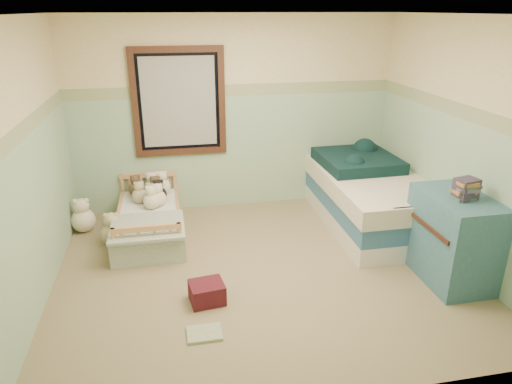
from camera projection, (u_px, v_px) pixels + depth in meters
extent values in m
cube|color=#706550|center=(262.00, 270.00, 4.86)|extent=(4.20, 3.60, 0.02)
cube|color=silver|center=(263.00, 13.00, 3.94)|extent=(4.20, 3.60, 0.02)
cube|color=beige|center=(234.00, 115.00, 6.04)|extent=(4.20, 0.04, 2.50)
cube|color=beige|center=(324.00, 243.00, 2.76)|extent=(4.20, 0.04, 2.50)
cube|color=beige|center=(26.00, 169.00, 4.03)|extent=(0.04, 3.60, 2.50)
cube|color=beige|center=(462.00, 144.00, 4.77)|extent=(0.04, 3.60, 2.50)
cube|color=#90B392|center=(235.00, 152.00, 6.21)|extent=(4.20, 0.01, 1.50)
cube|color=#466445|center=(234.00, 90.00, 5.91)|extent=(4.20, 0.01, 0.15)
cube|color=black|center=(179.00, 102.00, 5.81)|extent=(1.16, 0.06, 1.36)
cube|color=#B5B5AD|center=(179.00, 102.00, 5.82)|extent=(0.92, 0.01, 1.12)
cube|color=#BD7E49|center=(150.00, 227.00, 5.58)|extent=(0.73, 1.46, 0.19)
cube|color=white|center=(149.00, 216.00, 5.52)|extent=(0.67, 1.40, 0.12)
cube|color=#6A8DB8|center=(147.00, 227.00, 5.08)|extent=(0.79, 0.73, 0.03)
sphere|color=brown|center=(136.00, 189.00, 5.89)|extent=(0.19, 0.19, 0.19)
sphere|color=silver|center=(152.00, 188.00, 5.93)|extent=(0.21, 0.21, 0.21)
sphere|color=#C8B58E|center=(140.00, 196.00, 5.70)|extent=(0.19, 0.19, 0.19)
sphere|color=black|center=(159.00, 194.00, 5.74)|extent=(0.19, 0.19, 0.19)
sphere|color=#F5E5C3|center=(83.00, 220.00, 5.65)|extent=(0.29, 0.29, 0.29)
sphere|color=#C8B58E|center=(113.00, 234.00, 5.34)|extent=(0.27, 0.27, 0.27)
cube|color=white|center=(366.00, 214.00, 5.91)|extent=(1.08, 2.17, 0.22)
cube|color=#215383|center=(368.00, 198.00, 5.83)|extent=(1.08, 2.17, 0.22)
cube|color=beige|center=(369.00, 181.00, 5.75)|extent=(1.13, 2.21, 0.22)
cube|color=black|center=(357.00, 160.00, 5.95)|extent=(0.95, 1.00, 0.14)
cube|color=#2F5B70|center=(452.00, 238.00, 4.56)|extent=(0.56, 0.89, 0.89)
cube|color=#3F2428|center=(466.00, 189.00, 4.30)|extent=(0.23, 0.19, 0.20)
cube|color=maroon|center=(207.00, 292.00, 4.30)|extent=(0.34, 0.31, 0.19)
cube|color=gold|center=(204.00, 333.00, 3.89)|extent=(0.29, 0.22, 0.03)
sphere|color=#F5E5C3|center=(158.00, 198.00, 5.61)|extent=(0.20, 0.20, 0.20)
sphere|color=#C8B58E|center=(151.00, 195.00, 5.77)|extent=(0.16, 0.16, 0.16)
sphere|color=#F5E5C3|center=(162.00, 187.00, 5.96)|extent=(0.21, 0.21, 0.21)
sphere|color=brown|center=(156.00, 190.00, 5.87)|extent=(0.19, 0.19, 0.19)
sphere|color=#F5E5C3|center=(152.00, 201.00, 5.53)|extent=(0.20, 0.20, 0.20)
sphere|color=#C8B58E|center=(138.00, 189.00, 5.93)|extent=(0.18, 0.18, 0.18)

